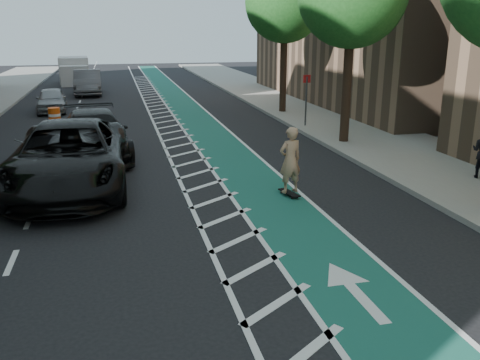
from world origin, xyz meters
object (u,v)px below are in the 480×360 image
object	(u,v)px
skateboarder	(290,160)
suv_near	(69,156)
barrel_a	(46,155)
suv_far	(94,135)

from	to	relation	value
skateboarder	suv_near	distance (m)	6.37
skateboarder	barrel_a	bearing A→B (deg)	-48.08
skateboarder	suv_far	world-z (taller)	skateboarder
suv_near	barrel_a	distance (m)	2.97
suv_near	barrel_a	world-z (taller)	suv_near
skateboarder	suv_far	xyz separation A→B (m)	(-5.39, 6.01, -0.22)
suv_far	barrel_a	size ratio (longest dim) A/B	6.71
skateboarder	suv_far	bearing A→B (deg)	-60.83
suv_near	suv_far	size ratio (longest dim) A/B	1.23
suv_far	barrel_a	distance (m)	1.95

